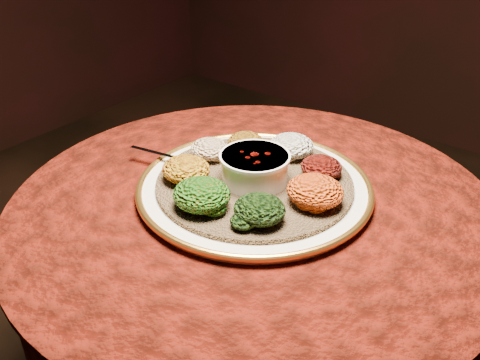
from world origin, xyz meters
The scene contains 13 objects.
table centered at (0.00, 0.00, 0.55)m, with size 0.96×0.96×0.73m.
platter centered at (-0.02, 0.03, 0.75)m, with size 0.59×0.59×0.02m.
injera centered at (-0.02, 0.03, 0.76)m, with size 0.39×0.39×0.01m, color olive.
stew_bowl centered at (-0.02, 0.03, 0.80)m, with size 0.14×0.14×0.06m.
spoon centered at (-0.19, -0.01, 0.77)m, with size 0.16×0.05×0.01m.
portion_ayib centered at (-0.02, 0.16, 0.78)m, with size 0.10×0.09×0.05m, color silver.
portion_kitfo centered at (0.08, 0.12, 0.78)m, with size 0.08×0.08×0.04m, color black.
portion_tikil centered at (0.12, 0.03, 0.79)m, with size 0.11×0.10×0.05m, color #B2690E.
portion_gomen centered at (0.07, -0.08, 0.78)m, with size 0.09×0.09×0.04m, color black.
portion_mixveg centered at (-0.04, -0.11, 0.79)m, with size 0.11×0.10×0.05m, color #963F09.
portion_kik centered at (-0.13, -0.05, 0.79)m, with size 0.10×0.09×0.05m, color #B98A10.
portion_timatim centered at (-0.15, 0.05, 0.78)m, with size 0.08×0.08×0.04m, color maroon.
portion_shiro centered at (-0.11, 0.12, 0.78)m, with size 0.08×0.08×0.04m, color #865B10.
Camera 1 is at (0.51, -0.71, 1.30)m, focal length 40.00 mm.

